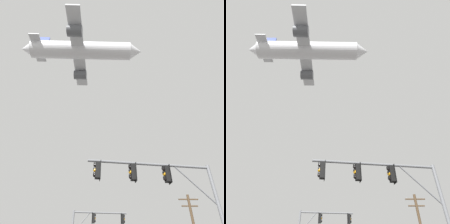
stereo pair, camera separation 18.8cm
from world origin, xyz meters
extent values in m
cylinder|color=slate|center=(1.14, 5.52, 6.30)|extent=(7.09, 1.17, 0.15)
cylinder|color=slate|center=(3.61, 5.88, 5.24)|extent=(2.19, 0.39, 2.16)
cube|color=black|center=(-1.83, 5.10, 5.77)|extent=(0.30, 0.35, 0.90)
cylinder|color=black|center=(-1.83, 5.10, 6.28)|extent=(0.05, 0.05, 0.12)
cube|color=black|center=(-1.69, 5.12, 5.77)|extent=(0.09, 0.46, 1.04)
sphere|color=black|center=(-1.97, 5.08, 6.04)|extent=(0.20, 0.20, 0.20)
cylinder|color=black|center=(-2.04, 5.07, 6.10)|extent=(0.07, 0.21, 0.21)
sphere|color=orange|center=(-1.97, 5.08, 5.76)|extent=(0.20, 0.20, 0.20)
cylinder|color=black|center=(-2.04, 5.07, 5.82)|extent=(0.07, 0.21, 0.21)
sphere|color=black|center=(-1.97, 5.08, 5.48)|extent=(0.20, 0.20, 0.20)
cylinder|color=black|center=(-2.04, 5.07, 5.54)|extent=(0.07, 0.21, 0.21)
cube|color=black|center=(0.11, 5.38, 5.77)|extent=(0.30, 0.35, 0.90)
cylinder|color=black|center=(0.11, 5.38, 6.28)|extent=(0.05, 0.05, 0.12)
cube|color=black|center=(0.25, 5.40, 5.77)|extent=(0.09, 0.46, 1.04)
sphere|color=black|center=(-0.03, 5.36, 6.04)|extent=(0.20, 0.20, 0.20)
cylinder|color=black|center=(-0.09, 5.35, 6.10)|extent=(0.07, 0.21, 0.21)
sphere|color=orange|center=(-0.03, 5.36, 5.76)|extent=(0.20, 0.20, 0.20)
cylinder|color=black|center=(-0.09, 5.35, 5.82)|extent=(0.07, 0.21, 0.21)
sphere|color=black|center=(-0.03, 5.36, 5.48)|extent=(0.20, 0.20, 0.20)
cylinder|color=black|center=(-0.09, 5.35, 5.54)|extent=(0.07, 0.21, 0.21)
cube|color=black|center=(2.06, 5.66, 5.77)|extent=(0.30, 0.35, 0.90)
cylinder|color=black|center=(2.06, 5.66, 6.28)|extent=(0.05, 0.05, 0.12)
cube|color=black|center=(2.20, 5.68, 5.77)|extent=(0.09, 0.46, 1.04)
sphere|color=black|center=(1.91, 5.64, 6.04)|extent=(0.20, 0.20, 0.20)
cylinder|color=black|center=(1.85, 5.63, 6.10)|extent=(0.07, 0.21, 0.21)
sphere|color=orange|center=(1.91, 5.64, 5.76)|extent=(0.20, 0.20, 0.20)
cylinder|color=black|center=(1.85, 5.63, 5.82)|extent=(0.07, 0.21, 0.21)
sphere|color=black|center=(1.91, 5.64, 5.48)|extent=(0.20, 0.20, 0.20)
cylinder|color=black|center=(1.85, 5.63, 5.54)|extent=(0.07, 0.21, 0.21)
cylinder|color=slate|center=(-2.11, 17.51, 6.01)|extent=(5.43, 0.85, 0.15)
cylinder|color=slate|center=(-4.01, 17.27, 5.01)|extent=(1.70, 0.30, 2.06)
cube|color=black|center=(0.16, 17.80, 5.49)|extent=(0.30, 0.35, 0.90)
cylinder|color=black|center=(0.16, 17.80, 6.00)|extent=(0.05, 0.05, 0.12)
cube|color=black|center=(0.03, 17.78, 5.49)|extent=(0.08, 0.46, 1.04)
sphere|color=black|center=(0.31, 17.82, 5.76)|extent=(0.20, 0.20, 0.20)
cylinder|color=black|center=(0.37, 17.83, 5.82)|extent=(0.07, 0.21, 0.21)
sphere|color=orange|center=(0.31, 17.82, 5.48)|extent=(0.20, 0.20, 0.20)
cylinder|color=black|center=(0.37, 17.83, 5.54)|extent=(0.07, 0.21, 0.21)
sphere|color=black|center=(0.31, 17.82, 5.20)|extent=(0.20, 0.20, 0.20)
cylinder|color=black|center=(0.37, 17.83, 5.26)|extent=(0.07, 0.21, 0.21)
cube|color=black|center=(-2.81, 17.42, 5.49)|extent=(0.30, 0.35, 0.90)
cylinder|color=black|center=(-2.81, 17.42, 6.00)|extent=(0.05, 0.05, 0.12)
cube|color=black|center=(-2.95, 17.40, 5.49)|extent=(0.08, 0.46, 1.04)
sphere|color=black|center=(-2.67, 17.44, 5.76)|extent=(0.20, 0.20, 0.20)
cylinder|color=black|center=(-2.61, 17.45, 5.82)|extent=(0.07, 0.21, 0.21)
sphere|color=orange|center=(-2.67, 17.44, 5.48)|extent=(0.20, 0.20, 0.20)
cylinder|color=black|center=(-2.61, 17.45, 5.54)|extent=(0.07, 0.21, 0.21)
sphere|color=black|center=(-2.67, 17.44, 5.20)|extent=(0.20, 0.20, 0.20)
cylinder|color=black|center=(-2.61, 17.45, 5.26)|extent=(0.07, 0.21, 0.21)
cube|color=brown|center=(7.65, 18.50, 7.59)|extent=(2.20, 0.12, 0.12)
cube|color=brown|center=(7.65, 18.50, 6.89)|extent=(1.80, 0.12, 0.12)
cylinder|color=gray|center=(6.75, 18.50, 7.71)|extent=(0.10, 0.10, 0.18)
cylinder|color=gray|center=(8.55, 18.50, 7.71)|extent=(0.10, 0.10, 0.18)
cylinder|color=white|center=(-8.06, 24.14, 42.10)|extent=(22.97, 4.49, 4.07)
cone|color=white|center=(4.66, 24.38, 42.10)|extent=(2.87, 3.92, 3.87)
cone|color=white|center=(-20.66, 23.91, 42.10)|extent=(2.61, 3.51, 3.46)
cube|color=silver|center=(-8.70, 24.13, 41.49)|extent=(3.19, 21.68, 0.46)
cylinder|color=#595B60|center=(-8.81, 30.19, 40.27)|extent=(3.09, 2.35, 2.29)
cylinder|color=#595B60|center=(-8.59, 18.08, 40.27)|extent=(3.09, 2.35, 2.29)
cube|color=navy|center=(-17.99, 23.96, 44.39)|extent=(3.57, 0.37, 4.83)
cube|color=silver|center=(-18.24, 23.96, 42.48)|extent=(2.43, 7.67, 0.25)
camera|label=1|loc=(-1.16, -5.68, 1.63)|focal=32.90mm
camera|label=2|loc=(-0.97, -5.68, 1.63)|focal=32.90mm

